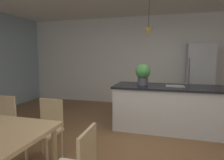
% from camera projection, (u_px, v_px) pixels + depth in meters
% --- Properties ---
extents(ground_plane, '(10.00, 8.40, 0.04)m').
position_uv_depth(ground_plane, '(134.00, 157.00, 2.90)').
color(ground_plane, brown).
extents(wall_back_kitchen, '(10.00, 0.12, 2.70)m').
position_uv_depth(wall_back_kitchen, '(152.00, 61.00, 5.84)').
color(wall_back_kitchen, white).
rests_on(wall_back_kitchen, ground_plane).
extents(chair_far_right, '(0.42, 0.42, 0.87)m').
position_uv_depth(chair_far_right, '(46.00, 128.00, 2.74)').
color(chair_far_right, tan).
rests_on(chair_far_right, ground_plane).
extents(chair_far_left, '(0.41, 0.41, 0.87)m').
position_uv_depth(chair_far_left, '(0.00, 123.00, 2.96)').
color(chair_far_left, tan).
rests_on(chair_far_left, ground_plane).
extents(kitchen_island, '(2.18, 0.89, 0.91)m').
position_uv_depth(kitchen_island, '(168.00, 107.00, 3.91)').
color(kitchen_island, silver).
rests_on(kitchen_island, ground_plane).
extents(refrigerator, '(0.67, 0.67, 1.82)m').
position_uv_depth(refrigerator, '(199.00, 78.00, 5.17)').
color(refrigerator, '#B2B5B7').
rests_on(refrigerator, ground_plane).
extents(pendant_over_island_main, '(0.16, 0.16, 0.81)m').
position_uv_depth(pendant_over_island_main, '(149.00, 32.00, 3.84)').
color(pendant_over_island_main, black).
extents(potted_plant_on_island, '(0.31, 0.31, 0.44)m').
position_uv_depth(potted_plant_on_island, '(143.00, 73.00, 3.97)').
color(potted_plant_on_island, '#4C4C51').
rests_on(potted_plant_on_island, kitchen_island).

